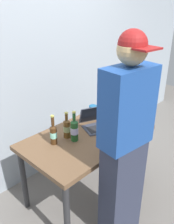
{
  "coord_description": "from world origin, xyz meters",
  "views": [
    {
      "loc": [
        -1.49,
        -1.42,
        1.96
      ],
      "look_at": [
        -0.01,
        0.0,
        0.99
      ],
      "focal_mm": 38.99,
      "sensor_mm": 36.0,
      "label": 1
    }
  ],
  "objects": [
    {
      "name": "desk",
      "position": [
        0.0,
        0.0,
        0.65
      ],
      "size": [
        1.27,
        0.75,
        0.74
      ],
      "color": "brown",
      "rests_on": "ground"
    },
    {
      "name": "beer_bottle_green",
      "position": [
        -0.33,
        0.12,
        0.84
      ],
      "size": [
        0.06,
        0.06,
        0.29
      ],
      "color": "#472B14",
      "rests_on": "desk"
    },
    {
      "name": "ground_plane",
      "position": [
        0.0,
        0.0,
        0.0
      ],
      "size": [
        8.0,
        8.0,
        0.0
      ],
      "primitive_type": "plane",
      "color": "slate",
      "rests_on": "ground"
    },
    {
      "name": "person_figure",
      "position": [
        -0.15,
        -0.54,
        0.92
      ],
      "size": [
        0.43,
        0.31,
        1.78
      ],
      "color": "#2D3347",
      "rests_on": "ground"
    },
    {
      "name": "beer_bottle_dark",
      "position": [
        -0.16,
        0.02,
        0.85
      ],
      "size": [
        0.07,
        0.07,
        0.3
      ],
      "color": "#1E5123",
      "rests_on": "desk"
    },
    {
      "name": "back_wall",
      "position": [
        0.0,
        0.73,
        1.3
      ],
      "size": [
        6.0,
        0.1,
        2.6
      ],
      "primitive_type": "cube",
      "color": "#99A3AD",
      "rests_on": "ground"
    },
    {
      "name": "beer_bottle_amber",
      "position": [
        -0.17,
        0.11,
        0.84
      ],
      "size": [
        0.07,
        0.07,
        0.26
      ],
      "color": "brown",
      "rests_on": "desk"
    },
    {
      "name": "laptop",
      "position": [
        0.2,
        0.05,
        0.78
      ],
      "size": [
        0.4,
        0.39,
        0.19
      ],
      "color": "#383D4C",
      "rests_on": "desk"
    },
    {
      "name": "coffee_mug",
      "position": [
        0.4,
        0.29,
        0.78
      ],
      "size": [
        0.12,
        0.09,
        0.1
      ],
      "color": "#19598C",
      "rests_on": "desk"
    }
  ]
}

